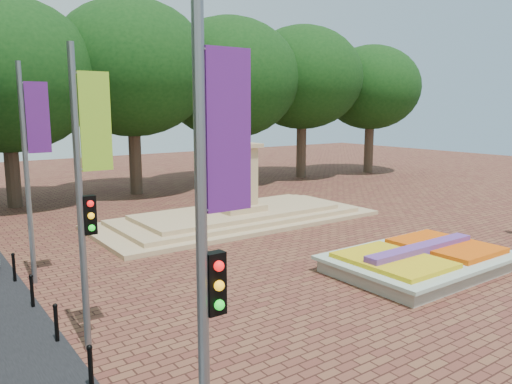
# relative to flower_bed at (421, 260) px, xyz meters

# --- Properties ---
(ground) EXTENTS (90.00, 90.00, 0.00)m
(ground) POSITION_rel_flower_bed_xyz_m (-1.03, 2.00, -0.38)
(ground) COLOR brown
(ground) RESTS_ON ground
(flower_bed) EXTENTS (6.30, 4.30, 0.91)m
(flower_bed) POSITION_rel_flower_bed_xyz_m (0.00, 0.00, 0.00)
(flower_bed) COLOR gray
(flower_bed) RESTS_ON ground
(monument) EXTENTS (14.00, 6.00, 6.40)m
(monument) POSITION_rel_flower_bed_xyz_m (-1.03, 10.00, 0.50)
(monument) COLOR tan
(monument) RESTS_ON ground
(tree_row_back) EXTENTS (44.80, 8.80, 10.43)m
(tree_row_back) POSITION_rel_flower_bed_xyz_m (1.31, 20.00, 6.29)
(tree_row_back) COLOR #3A2820
(tree_row_back) RESTS_ON ground
(banner_poles) EXTENTS (0.88, 11.17, 7.00)m
(banner_poles) POSITION_rel_flower_bed_xyz_m (-11.10, 0.69, 3.50)
(banner_poles) COLOR slate
(banner_poles) RESTS_ON ground
(bollard_row) EXTENTS (0.12, 13.12, 0.98)m
(bollard_row) POSITION_rel_flower_bed_xyz_m (-11.73, 0.50, 0.15)
(bollard_row) COLOR black
(bollard_row) RESTS_ON ground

